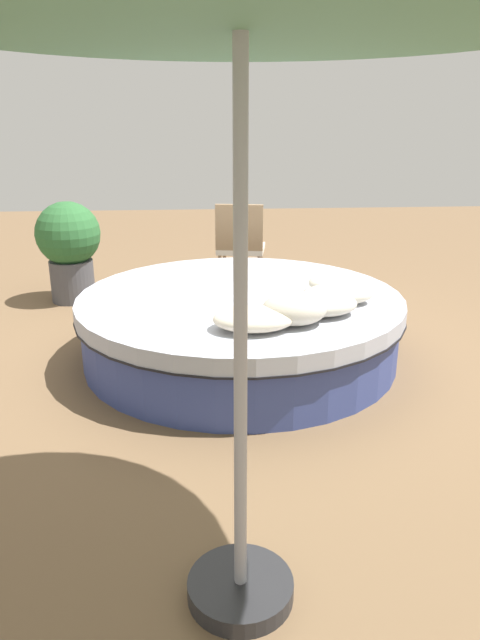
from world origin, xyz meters
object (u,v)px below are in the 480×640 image
(throw_pillow_2, at_px, (320,304))
(planter, at_px, (69,245))
(round_bed, at_px, (240,325))
(throw_pillow_3, at_px, (338,294))
(throw_pillow_4, at_px, (334,283))
(patio_chair, at_px, (240,241))
(throw_pillow_0, at_px, (254,319))
(throw_pillow_1, at_px, (294,309))

(throw_pillow_2, distance_m, planter, 3.11)
(round_bed, bearing_deg, throw_pillow_3, -21.42)
(round_bed, height_order, planter, planter)
(throw_pillow_4, relative_size, patio_chair, 0.41)
(throw_pillow_0, distance_m, throw_pillow_4, 1.08)
(throw_pillow_1, xyz_separation_m, throw_pillow_3, (0.40, 0.42, -0.03))
(throw_pillow_0, distance_m, throw_pillow_1, 0.30)
(patio_chair, bearing_deg, throw_pillow_1, -76.43)
(throw_pillow_4, bearing_deg, round_bed, -179.38)
(throw_pillow_0, height_order, planter, planter)
(throw_pillow_3, relative_size, patio_chair, 0.56)
(round_bed, xyz_separation_m, throw_pillow_4, (0.76, 0.01, 0.34))
(round_bed, distance_m, throw_pillow_4, 0.83)
(throw_pillow_1, distance_m, planter, 3.11)
(throw_pillow_2, height_order, throw_pillow_4, throw_pillow_2)
(throw_pillow_1, bearing_deg, round_bed, 114.51)
(planter, bearing_deg, throw_pillow_0, -55.40)
(throw_pillow_1, bearing_deg, patio_chair, 93.66)
(round_bed, relative_size, throw_pillow_0, 4.72)
(throw_pillow_1, xyz_separation_m, throw_pillow_2, (0.22, 0.19, -0.03))
(throw_pillow_1, bearing_deg, planter, 129.89)
(throw_pillow_1, relative_size, planter, 0.42)
(round_bed, height_order, throw_pillow_0, throw_pillow_0)
(throw_pillow_2, bearing_deg, planter, 135.25)
(throw_pillow_0, relative_size, throw_pillow_2, 1.04)
(throw_pillow_1, bearing_deg, throw_pillow_0, -162.65)
(throw_pillow_1, xyz_separation_m, patio_chair, (-0.17, 2.68, -0.08))
(throw_pillow_2, relative_size, planter, 0.50)
(throw_pillow_4, bearing_deg, throw_pillow_0, -132.03)
(throw_pillow_0, height_order, patio_chair, patio_chair)
(patio_chair, xyz_separation_m, planter, (-1.82, -0.30, 0.04))
(throw_pillow_1, distance_m, patio_chair, 2.69)
(throw_pillow_2, bearing_deg, round_bed, 136.55)
(throw_pillow_3, bearing_deg, throw_pillow_0, -143.41)
(throw_pillow_3, distance_m, throw_pillow_4, 0.29)
(throw_pillow_4, xyz_separation_m, planter, (-2.43, 1.67, -0.01))
(planter, bearing_deg, patio_chair, 9.20)
(round_bed, relative_size, throw_pillow_2, 4.89)
(patio_chair, bearing_deg, throw_pillow_2, -71.16)
(throw_pillow_2, bearing_deg, patio_chair, 98.94)
(throw_pillow_1, xyz_separation_m, planter, (-1.99, 2.38, -0.04))
(throw_pillow_0, xyz_separation_m, patio_chair, (0.11, 2.77, -0.05))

